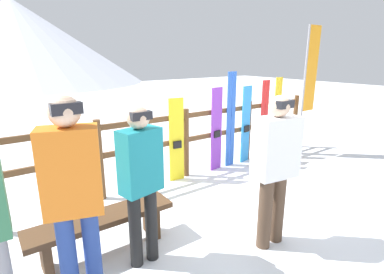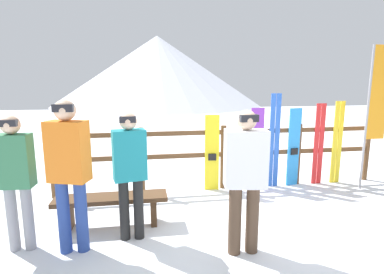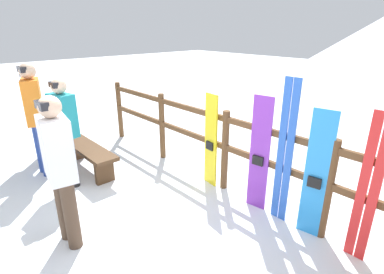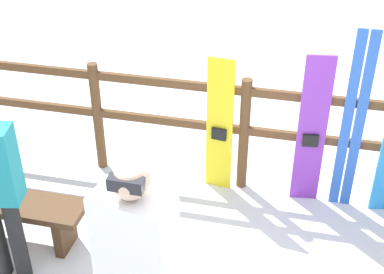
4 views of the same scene
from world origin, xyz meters
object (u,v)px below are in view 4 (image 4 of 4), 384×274
at_px(bench, 2,208).
at_px(snowboard_purple, 312,132).
at_px(ski_pair_blue, 353,124).
at_px(snowboard_yellow, 220,127).
at_px(person_white, 136,261).

bearing_deg(bench, snowboard_purple, 24.93).
bearing_deg(ski_pair_blue, bench, -157.69).
bearing_deg(snowboard_yellow, ski_pair_blue, 0.17).
bearing_deg(bench, person_white, -30.47).
distance_m(snowboard_yellow, snowboard_purple, 0.85).
xyz_separation_m(bench, snowboard_yellow, (1.67, 1.17, 0.36)).
distance_m(person_white, snowboard_yellow, 2.10).
relative_size(bench, snowboard_yellow, 1.08).
xyz_separation_m(person_white, ski_pair_blue, (1.30, 2.09, -0.07)).
distance_m(person_white, snowboard_purple, 2.30).
xyz_separation_m(person_white, snowboard_purple, (0.96, 2.08, -0.21)).
height_order(snowboard_purple, ski_pair_blue, ski_pair_blue).
bearing_deg(snowboard_yellow, person_white, -93.17).
xyz_separation_m(snowboard_yellow, ski_pair_blue, (1.19, 0.00, 0.19)).
bearing_deg(ski_pair_blue, snowboard_yellow, -179.83).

